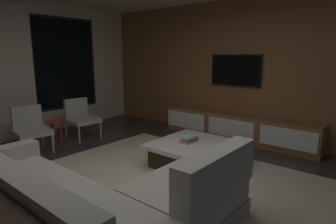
{
  "coord_description": "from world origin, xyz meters",
  "views": [
    {
      "loc": [
        -2.18,
        -2.3,
        1.65
      ],
      "look_at": [
        0.95,
        0.3,
        0.82
      ],
      "focal_mm": 30.28,
      "sensor_mm": 36.0,
      "label": 1
    }
  ],
  "objects_px": {
    "coffee_table": "(195,154)",
    "side_stool": "(55,125)",
    "accent_chair_near_window": "(80,116)",
    "sectional_couch": "(87,205)",
    "accent_chair_by_curtain": "(30,127)",
    "media_console": "(238,128)",
    "book_stack_on_coffee_table": "(189,139)",
    "mounted_tv": "(235,70)"
  },
  "relations": [
    {
      "from": "coffee_table",
      "to": "side_stool",
      "type": "bearing_deg",
      "value": 106.6
    },
    {
      "from": "coffee_table",
      "to": "accent_chair_near_window",
      "type": "bearing_deg",
      "value": 94.41
    },
    {
      "from": "sectional_couch",
      "to": "accent_chair_by_curtain",
      "type": "distance_m",
      "value": 2.84
    },
    {
      "from": "accent_chair_by_curtain",
      "to": "media_console",
      "type": "bearing_deg",
      "value": -40.93
    },
    {
      "from": "sectional_couch",
      "to": "coffee_table",
      "type": "distance_m",
      "value": 2.02
    },
    {
      "from": "sectional_couch",
      "to": "book_stack_on_coffee_table",
      "type": "bearing_deg",
      "value": 8.0
    },
    {
      "from": "coffee_table",
      "to": "media_console",
      "type": "xyz_separation_m",
      "value": [
        1.6,
        0.09,
        0.06
      ]
    },
    {
      "from": "book_stack_on_coffee_table",
      "to": "mounted_tv",
      "type": "distance_m",
      "value": 2.03
    },
    {
      "from": "sectional_couch",
      "to": "media_console",
      "type": "xyz_separation_m",
      "value": [
        3.6,
        0.26,
        -0.04
      ]
    },
    {
      "from": "coffee_table",
      "to": "media_console",
      "type": "bearing_deg",
      "value": 3.25
    },
    {
      "from": "accent_chair_by_curtain",
      "to": "sectional_couch",
      "type": "bearing_deg",
      "value": -105.45
    },
    {
      "from": "sectional_couch",
      "to": "media_console",
      "type": "bearing_deg",
      "value": 4.2
    },
    {
      "from": "sectional_couch",
      "to": "mounted_tv",
      "type": "height_order",
      "value": "mounted_tv"
    },
    {
      "from": "media_console",
      "to": "mounted_tv",
      "type": "distance_m",
      "value": 1.13
    },
    {
      "from": "coffee_table",
      "to": "mounted_tv",
      "type": "height_order",
      "value": "mounted_tv"
    },
    {
      "from": "side_stool",
      "to": "media_console",
      "type": "distance_m",
      "value": 3.45
    },
    {
      "from": "accent_chair_near_window",
      "to": "accent_chair_by_curtain",
      "type": "height_order",
      "value": "same"
    },
    {
      "from": "sectional_couch",
      "to": "book_stack_on_coffee_table",
      "type": "relative_size",
      "value": 8.56
    },
    {
      "from": "media_console",
      "to": "side_stool",
      "type": "bearing_deg",
      "value": 133.38
    },
    {
      "from": "mounted_tv",
      "to": "media_console",
      "type": "bearing_deg",
      "value": -132.45
    },
    {
      "from": "accent_chair_near_window",
      "to": "side_stool",
      "type": "bearing_deg",
      "value": -174.85
    },
    {
      "from": "coffee_table",
      "to": "book_stack_on_coffee_table",
      "type": "distance_m",
      "value": 0.24
    },
    {
      "from": "accent_chair_by_curtain",
      "to": "mounted_tv",
      "type": "xyz_separation_m",
      "value": [
        3.03,
        -2.27,
        0.92
      ]
    },
    {
      "from": "accent_chair_near_window",
      "to": "mounted_tv",
      "type": "relative_size",
      "value": 0.75
    },
    {
      "from": "side_stool",
      "to": "mounted_tv",
      "type": "relative_size",
      "value": 0.44
    },
    {
      "from": "book_stack_on_coffee_table",
      "to": "accent_chair_near_window",
      "type": "bearing_deg",
      "value": 94.34
    },
    {
      "from": "media_console",
      "to": "mounted_tv",
      "type": "bearing_deg",
      "value": 47.55
    },
    {
      "from": "book_stack_on_coffee_table",
      "to": "side_stool",
      "type": "xyz_separation_m",
      "value": [
        -0.76,
        2.49,
        -0.03
      ]
    },
    {
      "from": "sectional_couch",
      "to": "side_stool",
      "type": "relative_size",
      "value": 5.43
    },
    {
      "from": "coffee_table",
      "to": "accent_chair_by_curtain",
      "type": "distance_m",
      "value": 2.86
    },
    {
      "from": "book_stack_on_coffee_table",
      "to": "accent_chair_near_window",
      "type": "xyz_separation_m",
      "value": [
        -0.19,
        2.54,
        0.03
      ]
    },
    {
      "from": "media_console",
      "to": "accent_chair_near_window",
      "type": "bearing_deg",
      "value": 125.11
    },
    {
      "from": "book_stack_on_coffee_table",
      "to": "accent_chair_by_curtain",
      "type": "relative_size",
      "value": 0.37
    },
    {
      "from": "coffee_table",
      "to": "accent_chair_near_window",
      "type": "xyz_separation_m",
      "value": [
        -0.2,
        2.65,
        0.25
      ]
    },
    {
      "from": "accent_chair_near_window",
      "to": "mounted_tv",
      "type": "xyz_separation_m",
      "value": [
        1.98,
        -2.36,
        0.92
      ]
    },
    {
      "from": "coffee_table",
      "to": "accent_chair_near_window",
      "type": "distance_m",
      "value": 2.67
    },
    {
      "from": "sectional_couch",
      "to": "media_console",
      "type": "height_order",
      "value": "sectional_couch"
    },
    {
      "from": "coffee_table",
      "to": "accent_chair_by_curtain",
      "type": "relative_size",
      "value": 1.49
    },
    {
      "from": "accent_chair_by_curtain",
      "to": "side_stool",
      "type": "relative_size",
      "value": 1.7
    },
    {
      "from": "sectional_couch",
      "to": "book_stack_on_coffee_table",
      "type": "height_order",
      "value": "sectional_couch"
    },
    {
      "from": "accent_chair_near_window",
      "to": "side_stool",
      "type": "xyz_separation_m",
      "value": [
        -0.57,
        -0.05,
        -0.06
      ]
    },
    {
      "from": "side_stool",
      "to": "book_stack_on_coffee_table",
      "type": "bearing_deg",
      "value": -72.96
    }
  ]
}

